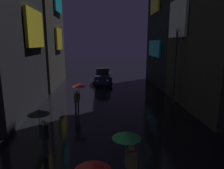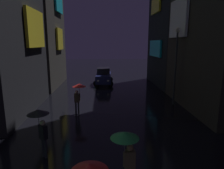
{
  "view_description": "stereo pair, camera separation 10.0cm",
  "coord_description": "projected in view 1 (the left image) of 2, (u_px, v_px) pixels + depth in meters",
  "views": [
    {
      "loc": [
        -0.71,
        -0.7,
        4.8
      ],
      "look_at": [
        0.0,
        11.78,
        2.18
      ],
      "focal_mm": 32.0,
      "sensor_mm": 36.0,
      "label": 1
    },
    {
      "loc": [
        -0.61,
        -0.71,
        4.8
      ],
      "look_at": [
        0.0,
        11.78,
        2.18
      ],
      "focal_mm": 32.0,
      "sensor_mm": 36.0,
      "label": 2
    }
  ],
  "objects": [
    {
      "name": "streetlamp_right_far",
      "position": [
        176.0,
        58.0,
        15.2
      ],
      "size": [
        0.36,
        0.36,
        5.91
      ],
      "color": "#2D2D33",
      "rests_on": "ground"
    },
    {
      "name": "car_distant",
      "position": [
        103.0,
        76.0,
        23.61
      ],
      "size": [
        2.36,
        4.2,
        1.92
      ],
      "color": "navy",
      "rests_on": "ground"
    },
    {
      "name": "pedestrian_near_crossing_black",
      "position": [
        40.0,
        120.0,
        8.23
      ],
      "size": [
        0.9,
        0.9,
        2.12
      ],
      "color": "#2D2D38",
      "rests_on": "ground"
    },
    {
      "name": "pedestrian_foreground_left_green",
      "position": [
        128.0,
        145.0,
        6.23
      ],
      "size": [
        0.9,
        0.9,
        2.12
      ],
      "color": "#2D2D38",
      "rests_on": "ground"
    },
    {
      "name": "pedestrian_foreground_right_red",
      "position": [
        78.0,
        90.0,
        13.39
      ],
      "size": [
        0.9,
        0.9,
        2.12
      ],
      "color": "#2D2D38",
      "rests_on": "ground"
    },
    {
      "name": "building_right_far",
      "position": [
        174.0,
        16.0,
        22.12
      ],
      "size": [
        4.25,
        8.15,
        15.48
      ],
      "color": "black",
      "rests_on": "ground"
    }
  ]
}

